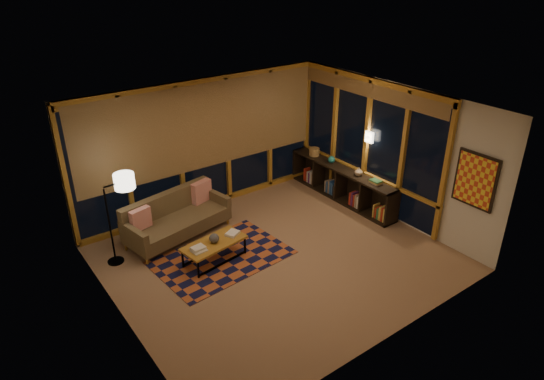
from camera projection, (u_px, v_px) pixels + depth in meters
floor at (277, 257)px, 8.54m from camera, size 5.50×5.00×0.01m
ceiling at (277, 109)px, 7.35m from camera, size 5.50×5.00×0.01m
walls at (277, 189)px, 7.94m from camera, size 5.51×5.01×2.70m
window_wall_back at (204, 146)px, 9.70m from camera, size 5.30×0.16×2.60m
window_wall_right at (365, 144)px, 9.80m from camera, size 0.16×3.70×2.60m
wall_art at (475, 180)px, 8.00m from camera, size 0.06×0.74×0.94m
wall_sconce at (369, 137)px, 9.57m from camera, size 0.12×0.18×0.22m
sofa at (178, 218)px, 8.99m from camera, size 2.09×1.16×0.81m
pillow_left at (141, 220)px, 8.55m from camera, size 0.40×0.21×0.38m
pillow_right at (201, 191)px, 9.50m from camera, size 0.46×0.26×0.43m
area_rug at (222, 257)px, 8.54m from camera, size 2.38×1.69×0.01m
coffee_table at (214, 251)px, 8.38m from camera, size 1.19×0.68×0.37m
book_stack_a at (198, 249)px, 8.05m from camera, size 0.24×0.20×0.07m
book_stack_b at (233, 233)px, 8.51m from camera, size 0.29×0.27×0.05m
ceramic_pot at (214, 238)px, 8.26m from camera, size 0.18×0.18×0.17m
floor_lamp at (109, 222)px, 8.08m from camera, size 0.56×0.39×1.58m
bookshelf at (341, 183)px, 10.43m from camera, size 0.40×2.88×0.72m
basket at (314, 152)px, 10.87m from camera, size 0.29×0.29×0.17m
teal_bowl at (331, 160)px, 10.49m from camera, size 0.19×0.19×0.15m
vase at (359, 172)px, 9.89m from camera, size 0.19×0.19×0.18m
shelf_book_stack at (376, 182)px, 9.57m from camera, size 0.27×0.32×0.08m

